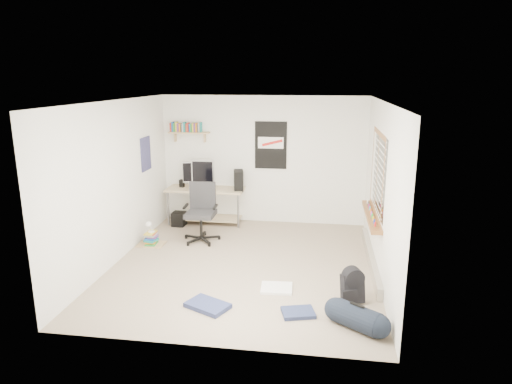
# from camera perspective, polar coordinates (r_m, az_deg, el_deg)

# --- Properties ---
(floor) EXTENTS (4.00, 4.50, 0.01)m
(floor) POSITION_cam_1_polar(r_m,az_deg,el_deg) (7.19, -1.52, -9.10)
(floor) COLOR gray
(floor) RESTS_ON ground
(ceiling) EXTENTS (4.00, 4.50, 0.01)m
(ceiling) POSITION_cam_1_polar(r_m,az_deg,el_deg) (6.61, -1.66, 11.30)
(ceiling) COLOR white
(ceiling) RESTS_ON ground
(back_wall) EXTENTS (4.00, 0.01, 2.50)m
(back_wall) POSITION_cam_1_polar(r_m,az_deg,el_deg) (8.98, 0.90, 4.00)
(back_wall) COLOR silver
(back_wall) RESTS_ON ground
(left_wall) EXTENTS (0.01, 4.50, 2.50)m
(left_wall) POSITION_cam_1_polar(r_m,az_deg,el_deg) (7.40, -17.07, 1.17)
(left_wall) COLOR silver
(left_wall) RESTS_ON ground
(right_wall) EXTENTS (0.01, 4.50, 2.50)m
(right_wall) POSITION_cam_1_polar(r_m,az_deg,el_deg) (6.75, 15.43, 0.06)
(right_wall) COLOR silver
(right_wall) RESTS_ON ground
(desk) EXTENTS (1.57, 0.81, 0.69)m
(desk) POSITION_cam_1_polar(r_m,az_deg,el_deg) (9.14, -6.23, -1.59)
(desk) COLOR tan
(desk) RESTS_ON floor
(monitor_left) EXTENTS (0.39, 0.17, 0.41)m
(monitor_left) POSITION_cam_1_polar(r_m,az_deg,el_deg) (9.01, -7.92, 1.63)
(monitor_left) COLOR #A2A2A7
(monitor_left) RESTS_ON desk
(monitor_right) EXTENTS (0.44, 0.11, 0.48)m
(monitor_right) POSITION_cam_1_polar(r_m,az_deg,el_deg) (8.80, -6.64, 1.59)
(monitor_right) COLOR #AFAEB4
(monitor_right) RESTS_ON desk
(pc_tower) EXTENTS (0.25, 0.40, 0.39)m
(pc_tower) POSITION_cam_1_polar(r_m,az_deg,el_deg) (8.87, -2.20, 1.46)
(pc_tower) COLOR black
(pc_tower) RESTS_ON desk
(keyboard) EXTENTS (0.37, 0.14, 0.02)m
(keyboard) POSITION_cam_1_polar(r_m,az_deg,el_deg) (8.82, -7.22, 0.05)
(keyboard) COLOR black
(keyboard) RESTS_ON desk
(speaker_left) EXTENTS (0.10, 0.10, 0.17)m
(speaker_left) POSITION_cam_1_polar(r_m,az_deg,el_deg) (9.17, -9.25, 1.01)
(speaker_left) COLOR black
(speaker_left) RESTS_ON desk
(speaker_right) EXTENTS (0.09, 0.09, 0.17)m
(speaker_right) POSITION_cam_1_polar(r_m,az_deg,el_deg) (8.78, -6.79, 0.51)
(speaker_right) COLOR black
(speaker_right) RESTS_ON desk
(office_chair) EXTENTS (0.72, 0.72, 1.04)m
(office_chair) POSITION_cam_1_polar(r_m,az_deg,el_deg) (8.08, -6.92, -2.81)
(office_chair) COLOR #272729
(office_chair) RESTS_ON floor
(wall_shelf) EXTENTS (0.80, 0.22, 0.24)m
(wall_shelf) POSITION_cam_1_polar(r_m,az_deg,el_deg) (9.09, -8.36, 7.36)
(wall_shelf) COLOR tan
(wall_shelf) RESTS_ON back_wall
(poster_back_wall) EXTENTS (0.62, 0.03, 0.92)m
(poster_back_wall) POSITION_cam_1_polar(r_m,az_deg,el_deg) (8.88, 1.85, 5.85)
(poster_back_wall) COLOR black
(poster_back_wall) RESTS_ON back_wall
(poster_left_wall) EXTENTS (0.02, 0.42, 0.60)m
(poster_left_wall) POSITION_cam_1_polar(r_m,az_deg,el_deg) (8.42, -13.62, 4.66)
(poster_left_wall) COLOR navy
(poster_left_wall) RESTS_ON left_wall
(window) EXTENTS (0.10, 1.50, 1.26)m
(window) POSITION_cam_1_polar(r_m,az_deg,el_deg) (6.99, 14.81, 2.27)
(window) COLOR brown
(window) RESTS_ON right_wall
(baseboard_heater) EXTENTS (0.08, 2.50, 0.18)m
(baseboard_heater) POSITION_cam_1_polar(r_m,az_deg,el_deg) (7.38, 14.18, -8.12)
(baseboard_heater) COLOR #B7B2A8
(baseboard_heater) RESTS_ON floor
(backpack) EXTENTS (0.33, 0.30, 0.37)m
(backpack) POSITION_cam_1_polar(r_m,az_deg,el_deg) (6.12, 11.96, -11.68)
(backpack) COLOR black
(backpack) RESTS_ON floor
(duffel_bag) EXTENTS (0.40, 0.40, 0.56)m
(duffel_bag) POSITION_cam_1_polar(r_m,az_deg,el_deg) (5.58, 12.46, -15.08)
(duffel_bag) COLOR black
(duffel_bag) RESTS_ON floor
(tshirt) EXTENTS (0.45, 0.38, 0.04)m
(tshirt) POSITION_cam_1_polar(r_m,az_deg,el_deg) (6.41, 2.59, -11.92)
(tshirt) COLOR silver
(tshirt) RESTS_ON floor
(jeans_a) EXTENTS (0.62, 0.54, 0.06)m
(jeans_a) POSITION_cam_1_polar(r_m,az_deg,el_deg) (5.98, -6.06, -13.91)
(jeans_a) COLOR navy
(jeans_a) RESTS_ON floor
(jeans_b) EXTENTS (0.46, 0.39, 0.05)m
(jeans_b) POSITION_cam_1_polar(r_m,az_deg,el_deg) (5.82, 5.29, -14.78)
(jeans_b) COLOR #222A4D
(jeans_b) RESTS_ON floor
(book_stack) EXTENTS (0.45, 0.37, 0.30)m
(book_stack) POSITION_cam_1_polar(r_m,az_deg,el_deg) (8.16, -12.99, -5.42)
(book_stack) COLOR brown
(book_stack) RESTS_ON floor
(desk_lamp) EXTENTS (0.14, 0.20, 0.19)m
(desk_lamp) POSITION_cam_1_polar(r_m,az_deg,el_deg) (8.06, -13.00, -3.93)
(desk_lamp) COLOR white
(desk_lamp) RESTS_ON book_stack
(subwoofer) EXTENTS (0.25, 0.25, 0.27)m
(subwoofer) POSITION_cam_1_polar(r_m,az_deg,el_deg) (9.06, -9.61, -3.33)
(subwoofer) COLOR black
(subwoofer) RESTS_ON floor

